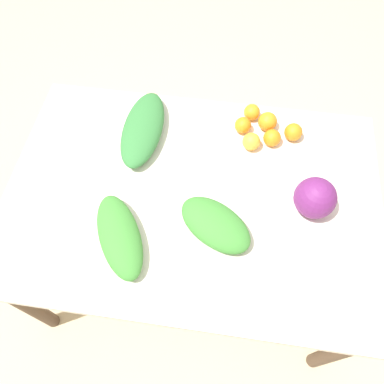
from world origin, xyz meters
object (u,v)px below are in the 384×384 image
(greens_bunch_chard, at_px, (143,129))
(orange_4, at_px, (243,125))
(greens_bunch_beet_tops, at_px, (215,224))
(greens_bunch_scallion, at_px, (120,236))
(orange_0, at_px, (251,142))
(orange_2, at_px, (252,112))
(orange_5, at_px, (272,138))
(orange_1, at_px, (268,122))
(cabbage_purple, at_px, (315,198))
(orange_3, at_px, (293,132))

(greens_bunch_chard, height_order, orange_4, greens_bunch_chard)
(greens_bunch_chard, xyz_separation_m, greens_bunch_beet_tops, (0.34, -0.38, 0.00))
(greens_bunch_scallion, bearing_deg, greens_bunch_beet_tops, 15.59)
(orange_0, xyz_separation_m, orange_2, (-0.01, 0.15, -0.00))
(orange_0, relative_size, orange_5, 1.02)
(greens_bunch_chard, relative_size, greens_bunch_beet_tops, 1.39)
(greens_bunch_chard, distance_m, orange_2, 0.45)
(orange_2, bearing_deg, greens_bunch_beet_tops, -99.91)
(greens_bunch_chard, relative_size, greens_bunch_scallion, 1.17)
(greens_bunch_chard, bearing_deg, orange_5, 3.46)
(orange_0, distance_m, orange_5, 0.09)
(orange_1, bearing_deg, orange_4, -162.88)
(greens_bunch_scallion, distance_m, orange_1, 0.75)
(cabbage_purple, xyz_separation_m, orange_4, (-0.27, 0.32, -0.04))
(greens_bunch_scallion, relative_size, orange_2, 4.90)
(cabbage_purple, height_order, greens_bunch_chard, cabbage_purple)
(greens_bunch_scallion, distance_m, orange_4, 0.66)
(greens_bunch_scallion, height_order, greens_bunch_beet_tops, greens_bunch_beet_tops)
(greens_bunch_scallion, bearing_deg, orange_4, 55.20)
(orange_3, bearing_deg, orange_4, 177.78)
(greens_bunch_beet_tops, relative_size, orange_4, 4.12)
(greens_bunch_chard, xyz_separation_m, orange_4, (0.40, 0.08, -0.01))
(greens_bunch_scallion, height_order, orange_0, greens_bunch_scallion)
(cabbage_purple, relative_size, orange_2, 2.20)
(greens_bunch_scallion, xyz_separation_m, orange_0, (0.42, 0.47, -0.00))
(cabbage_purple, bearing_deg, greens_bunch_beet_tops, -157.95)
(greens_bunch_chard, distance_m, greens_bunch_beet_tops, 0.51)
(cabbage_purple, bearing_deg, orange_2, 121.21)
(greens_bunch_scallion, bearing_deg, orange_2, 56.48)
(orange_0, height_order, orange_1, orange_1)
(orange_1, bearing_deg, orange_0, -118.29)
(cabbage_purple, distance_m, orange_0, 0.34)
(orange_5, bearing_deg, orange_4, 158.28)
(orange_3, bearing_deg, orange_2, 154.19)
(greens_bunch_chard, relative_size, orange_1, 5.00)
(orange_1, distance_m, orange_3, 0.11)
(orange_3, height_order, orange_4, orange_3)
(cabbage_purple, height_order, orange_3, cabbage_purple)
(orange_4, distance_m, orange_5, 0.13)
(orange_3, relative_size, orange_4, 1.07)
(greens_bunch_chard, bearing_deg, cabbage_purple, -19.99)
(greens_bunch_scallion, height_order, orange_4, greens_bunch_scallion)
(greens_bunch_scallion, relative_size, greens_bunch_beet_tops, 1.19)
(cabbage_purple, distance_m, orange_1, 0.39)
(orange_0, xyz_separation_m, orange_5, (0.08, 0.03, -0.00))
(orange_1, xyz_separation_m, orange_4, (-0.10, -0.03, -0.00))
(greens_bunch_chard, distance_m, orange_5, 0.52)
(orange_1, relative_size, orange_3, 1.07)
(orange_1, bearing_deg, greens_bunch_beet_tops, -108.06)
(orange_0, bearing_deg, orange_2, 92.74)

